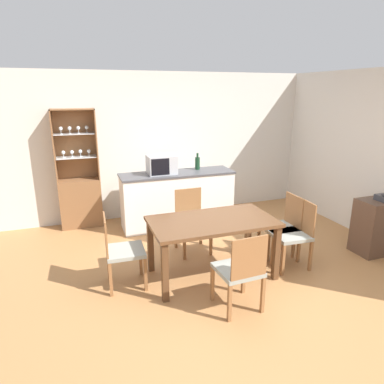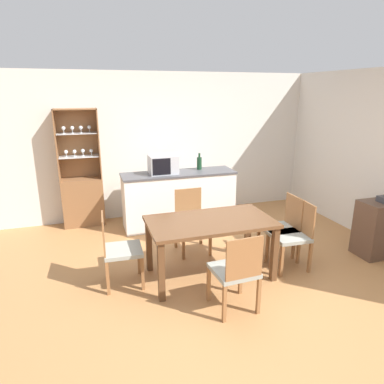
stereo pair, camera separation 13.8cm
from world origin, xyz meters
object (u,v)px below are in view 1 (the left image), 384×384
object	(u,v)px
display_cabinet	(80,193)
telephone	(384,198)
dining_chair_head_far	(192,221)
dining_chair_side_left_far	(121,250)
wine_bottle	(197,163)
microwave	(162,165)
dining_table	(212,227)
dining_chair_head_near	(240,270)
dining_chair_side_right_near	(293,234)
side_cabinet	(377,226)
dining_chair_side_right_far	(282,227)

from	to	relation	value
display_cabinet	telephone	distance (m)	4.63
dining_chair_head_far	dining_chair_side_left_far	distance (m)	1.25
wine_bottle	telephone	world-z (taller)	wine_bottle
dining_chair_head_far	microwave	world-z (taller)	microwave
dining_table	microwave	distance (m)	1.83
dining_chair_head_far	telephone	world-z (taller)	telephone
dining_chair_head_near	dining_chair_side_right_near	world-z (taller)	same
microwave	side_cabinet	distance (m)	3.33
dining_table	side_cabinet	size ratio (longest dim) A/B	1.93
dining_chair_side_left_far	dining_chair_side_right_far	xyz separation A→B (m)	(2.17, -0.00, 0.00)
dining_chair_head_far	dining_chair_side_left_far	bearing A→B (deg)	29.35
dining_chair_side_left_far	side_cabinet	world-z (taller)	dining_chair_side_left_far
dining_chair_head_far	dining_table	bearing A→B (deg)	89.66
microwave	wine_bottle	size ratio (longest dim) A/B	1.61
microwave	telephone	world-z (taller)	microwave
dining_chair_side_right_far	side_cabinet	world-z (taller)	dining_chair_side_right_far
display_cabinet	dining_table	bearing A→B (deg)	-57.28
dining_table	dining_chair_side_right_near	world-z (taller)	dining_chair_side_right_near
dining_chair_side_right_far	wine_bottle	distance (m)	1.94
telephone	dining_chair_side_right_far	bearing A→B (deg)	166.05
display_cabinet	dining_chair_side_right_near	distance (m)	3.49
dining_table	wine_bottle	xyz separation A→B (m)	(0.50, 1.88, 0.40)
dining_chair_side_left_far	side_cabinet	distance (m)	3.55
wine_bottle	telephone	size ratio (longest dim) A/B	1.47
dining_chair_head_near	side_cabinet	world-z (taller)	dining_chair_head_near
dining_chair_side_right_far	dining_chair_side_left_far	bearing A→B (deg)	91.35
dining_chair_side_left_far	dining_chair_side_right_near	world-z (taller)	same
microwave	side_cabinet	size ratio (longest dim) A/B	0.58
dining_table	dining_chair_head_far	size ratio (longest dim) A/B	1.71
dining_chair_head_far	dining_chair_side_right_far	world-z (taller)	same
dining_table	dining_chair_head_far	xyz separation A→B (m)	(-0.00, 0.74, -0.19)
microwave	dining_chair_head_near	bearing A→B (deg)	-86.23
dining_table	wine_bottle	world-z (taller)	wine_bottle
dining_chair_side_right_far	wine_bottle	size ratio (longest dim) A/B	3.11
display_cabinet	dining_table	xyz separation A→B (m)	(1.46, -2.27, 0.05)
dining_chair_head_far	telephone	distance (m)	2.66
dining_chair_side_left_far	dining_chair_side_right_near	bearing A→B (deg)	86.15
display_cabinet	microwave	bearing A→B (deg)	-21.07
display_cabinet	side_cabinet	bearing A→B (deg)	-32.08
display_cabinet	wine_bottle	bearing A→B (deg)	-11.30
side_cabinet	wine_bottle	bearing A→B (deg)	133.48
dining_chair_side_right_far	dining_chair_side_right_near	world-z (taller)	same
telephone	side_cabinet	bearing A→B (deg)	90.56
display_cabinet	microwave	distance (m)	1.47
dining_chair_head_near	wine_bottle	world-z (taller)	wine_bottle
wine_bottle	display_cabinet	bearing A→B (deg)	168.70
dining_table	telephone	xyz separation A→B (m)	(2.45, -0.22, 0.19)
dining_chair_head_far	side_cabinet	size ratio (longest dim) A/B	1.13
dining_chair_head_far	dining_chair_side_right_near	distance (m)	1.39
dining_chair_head_near	wine_bottle	bearing A→B (deg)	76.24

